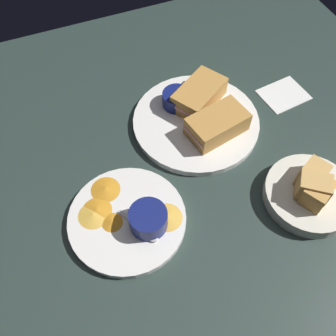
{
  "coord_description": "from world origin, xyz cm",
  "views": [
    {
      "loc": [
        28.24,
        42.35,
        67.76
      ],
      "look_at": [
        12.09,
        3.14,
        3.0
      ],
      "focal_mm": 40.01,
      "sensor_mm": 36.0,
      "label": 1
    }
  ],
  "objects_px": {
    "spoon_by_dark_ramekin": "(193,116)",
    "bread_basket_rear": "(310,192)",
    "sandwich_half_far": "(199,95)",
    "plate_sandwich_main": "(196,122)",
    "plate_chips_companion": "(127,219)",
    "ramekin_light_gravy": "(148,219)",
    "spoon_by_gravy_ramekin": "(146,232)",
    "sandwich_half_near": "(217,124)",
    "ramekin_dark_sauce": "(177,99)"
  },
  "relations": [
    {
      "from": "sandwich_half_near",
      "to": "plate_chips_companion",
      "type": "xyz_separation_m",
      "value": [
        0.26,
        0.13,
        -0.03
      ]
    },
    {
      "from": "ramekin_dark_sauce",
      "to": "bread_basket_rear",
      "type": "distance_m",
      "value": 0.36
    },
    {
      "from": "spoon_by_dark_ramekin",
      "to": "ramekin_dark_sauce",
      "type": "bearing_deg",
      "value": -69.2
    },
    {
      "from": "ramekin_dark_sauce",
      "to": "plate_sandwich_main",
      "type": "bearing_deg",
      "value": 110.49
    },
    {
      "from": "plate_sandwich_main",
      "to": "ramekin_dark_sauce",
      "type": "relative_size",
      "value": 4.33
    },
    {
      "from": "sandwich_half_far",
      "to": "plate_chips_companion",
      "type": "xyz_separation_m",
      "value": [
        0.26,
        0.22,
        -0.03
      ]
    },
    {
      "from": "sandwich_half_near",
      "to": "ramekin_light_gravy",
      "type": "relative_size",
      "value": 1.96
    },
    {
      "from": "ramekin_dark_sauce",
      "to": "ramekin_light_gravy",
      "type": "distance_m",
      "value": 0.32
    },
    {
      "from": "bread_basket_rear",
      "to": "spoon_by_gravy_ramekin",
      "type": "bearing_deg",
      "value": -8.27
    },
    {
      "from": "sandwich_half_near",
      "to": "spoon_by_gravy_ramekin",
      "type": "xyz_separation_m",
      "value": [
        0.23,
        0.17,
        -0.02
      ]
    },
    {
      "from": "ramekin_dark_sauce",
      "to": "spoon_by_dark_ramekin",
      "type": "height_order",
      "value": "ramekin_dark_sauce"
    },
    {
      "from": "plate_sandwich_main",
      "to": "plate_chips_companion",
      "type": "relative_size",
      "value": 1.26
    },
    {
      "from": "ramekin_dark_sauce",
      "to": "spoon_by_gravy_ramekin",
      "type": "xyz_separation_m",
      "value": [
        0.18,
        0.28,
        -0.02
      ]
    },
    {
      "from": "ramekin_dark_sauce",
      "to": "plate_chips_companion",
      "type": "height_order",
      "value": "ramekin_dark_sauce"
    },
    {
      "from": "ramekin_light_gravy",
      "to": "spoon_by_gravy_ramekin",
      "type": "height_order",
      "value": "ramekin_light_gravy"
    },
    {
      "from": "plate_sandwich_main",
      "to": "plate_chips_companion",
      "type": "distance_m",
      "value": 0.29
    },
    {
      "from": "sandwich_half_far",
      "to": "ramekin_light_gravy",
      "type": "relative_size",
      "value": 2.05
    },
    {
      "from": "sandwich_half_far",
      "to": "bread_basket_rear",
      "type": "distance_m",
      "value": 0.33
    },
    {
      "from": "sandwich_half_near",
      "to": "bread_basket_rear",
      "type": "height_order",
      "value": "bread_basket_rear"
    },
    {
      "from": "plate_chips_companion",
      "to": "ramekin_light_gravy",
      "type": "xyz_separation_m",
      "value": [
        -0.03,
        0.03,
        0.03
      ]
    },
    {
      "from": "plate_chips_companion",
      "to": "bread_basket_rear",
      "type": "relative_size",
      "value": 1.28
    },
    {
      "from": "spoon_by_dark_ramekin",
      "to": "ramekin_light_gravy",
      "type": "xyz_separation_m",
      "value": [
        0.19,
        0.22,
        0.02
      ]
    },
    {
      "from": "plate_sandwich_main",
      "to": "ramekin_light_gravy",
      "type": "bearing_deg",
      "value": 46.41
    },
    {
      "from": "sandwich_half_far",
      "to": "ramekin_dark_sauce",
      "type": "bearing_deg",
      "value": -15.03
    },
    {
      "from": "plate_sandwich_main",
      "to": "spoon_by_dark_ramekin",
      "type": "bearing_deg",
      "value": -70.97
    },
    {
      "from": "spoon_by_dark_ramekin",
      "to": "sandwich_half_near",
      "type": "bearing_deg",
      "value": 117.71
    },
    {
      "from": "plate_chips_companion",
      "to": "bread_basket_rear",
      "type": "xyz_separation_m",
      "value": [
        -0.36,
        0.09,
        0.02
      ]
    },
    {
      "from": "sandwich_half_near",
      "to": "ramekin_light_gravy",
      "type": "distance_m",
      "value": 0.27
    },
    {
      "from": "spoon_by_dark_ramekin",
      "to": "ramekin_light_gravy",
      "type": "height_order",
      "value": "ramekin_light_gravy"
    },
    {
      "from": "plate_sandwich_main",
      "to": "spoon_by_dark_ramekin",
      "type": "distance_m",
      "value": 0.02
    },
    {
      "from": "spoon_by_dark_ramekin",
      "to": "bread_basket_rear",
      "type": "distance_m",
      "value": 0.31
    },
    {
      "from": "spoon_by_gravy_ramekin",
      "to": "ramekin_dark_sauce",
      "type": "bearing_deg",
      "value": -123.1
    },
    {
      "from": "sandwich_half_far",
      "to": "spoon_by_dark_ramekin",
      "type": "xyz_separation_m",
      "value": [
        0.03,
        0.04,
        -0.02
      ]
    },
    {
      "from": "spoon_by_dark_ramekin",
      "to": "plate_chips_companion",
      "type": "height_order",
      "value": "spoon_by_dark_ramekin"
    },
    {
      "from": "sandwich_half_far",
      "to": "spoon_by_dark_ramekin",
      "type": "height_order",
      "value": "sandwich_half_far"
    },
    {
      "from": "ramekin_light_gravy",
      "to": "bread_basket_rear",
      "type": "xyz_separation_m",
      "value": [
        -0.32,
        0.06,
        -0.01
      ]
    },
    {
      "from": "ramekin_dark_sauce",
      "to": "spoon_by_gravy_ramekin",
      "type": "distance_m",
      "value": 0.33
    },
    {
      "from": "spoon_by_dark_ramekin",
      "to": "spoon_by_gravy_ramekin",
      "type": "xyz_separation_m",
      "value": [
        0.2,
        0.23,
        0.0
      ]
    },
    {
      "from": "plate_sandwich_main",
      "to": "ramekin_dark_sauce",
      "type": "bearing_deg",
      "value": -69.51
    },
    {
      "from": "plate_chips_companion",
      "to": "bread_basket_rear",
      "type": "bearing_deg",
      "value": 165.61
    },
    {
      "from": "plate_sandwich_main",
      "to": "ramekin_light_gravy",
      "type": "xyz_separation_m",
      "value": [
        0.19,
        0.2,
        0.03
      ]
    },
    {
      "from": "sandwich_half_near",
      "to": "bread_basket_rear",
      "type": "distance_m",
      "value": 0.24
    },
    {
      "from": "plate_sandwich_main",
      "to": "sandwich_half_far",
      "type": "distance_m",
      "value": 0.06
    },
    {
      "from": "ramekin_dark_sauce",
      "to": "ramekin_light_gravy",
      "type": "xyz_separation_m",
      "value": [
        0.17,
        0.27,
        0.0
      ]
    },
    {
      "from": "sandwich_half_far",
      "to": "bread_basket_rear",
      "type": "bearing_deg",
      "value": 107.57
    },
    {
      "from": "plate_sandwich_main",
      "to": "spoon_by_gravy_ramekin",
      "type": "xyz_separation_m",
      "value": [
        0.21,
        0.22,
        0.01
      ]
    },
    {
      "from": "plate_sandwich_main",
      "to": "bread_basket_rear",
      "type": "xyz_separation_m",
      "value": [
        -0.13,
        0.27,
        0.02
      ]
    },
    {
      "from": "plate_sandwich_main",
      "to": "plate_chips_companion",
      "type": "height_order",
      "value": "same"
    },
    {
      "from": "ramekin_light_gravy",
      "to": "sandwich_half_near",
      "type": "bearing_deg",
      "value": -144.89
    },
    {
      "from": "plate_chips_companion",
      "to": "ramekin_dark_sauce",
      "type": "bearing_deg",
      "value": -131.04
    }
  ]
}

